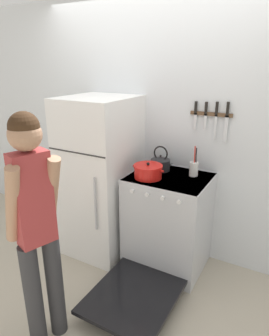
# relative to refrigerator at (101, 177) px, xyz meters

# --- Properties ---
(ground_plane) EXTENTS (14.00, 14.00, 0.00)m
(ground_plane) POSITION_rel_refrigerator_xyz_m (0.44, 0.36, -0.81)
(ground_plane) COLOR #B2A893
(wall_back) EXTENTS (10.00, 0.06, 2.55)m
(wall_back) POSITION_rel_refrigerator_xyz_m (0.44, 0.39, 0.46)
(wall_back) COLOR silver
(wall_back) RESTS_ON ground_plane
(refrigerator) EXTENTS (0.65, 0.74, 1.62)m
(refrigerator) POSITION_rel_refrigerator_xyz_m (0.00, 0.00, 0.00)
(refrigerator) COLOR white
(refrigerator) RESTS_ON ground_plane
(stove_range) EXTENTS (0.72, 1.36, 0.94)m
(stove_range) POSITION_rel_refrigerator_xyz_m (0.74, 0.02, -0.35)
(stove_range) COLOR silver
(stove_range) RESTS_ON ground_plane
(dutch_oven_pot) EXTENTS (0.30, 0.26, 0.15)m
(dutch_oven_pot) POSITION_rel_refrigerator_xyz_m (0.58, -0.07, 0.19)
(dutch_oven_pot) COLOR red
(dutch_oven_pot) RESTS_ON stove_range
(tea_kettle) EXTENTS (0.24, 0.19, 0.24)m
(tea_kettle) POSITION_rel_refrigerator_xyz_m (0.59, 0.18, 0.20)
(tea_kettle) COLOR black
(tea_kettle) RESTS_ON stove_range
(utensil_jar) EXTENTS (0.08, 0.08, 0.28)m
(utensil_jar) POSITION_rel_refrigerator_xyz_m (0.92, 0.18, 0.21)
(utensil_jar) COLOR silver
(utensil_jar) RESTS_ON stove_range
(person) EXTENTS (0.34, 0.40, 1.67)m
(person) POSITION_rel_refrigerator_xyz_m (0.33, -1.17, 0.14)
(person) COLOR #2D2D30
(person) RESTS_ON ground_plane
(wall_knife_strip) EXTENTS (0.38, 0.03, 0.36)m
(wall_knife_strip) POSITION_rel_refrigerator_xyz_m (1.00, 0.34, 0.68)
(wall_knife_strip) COLOR brown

